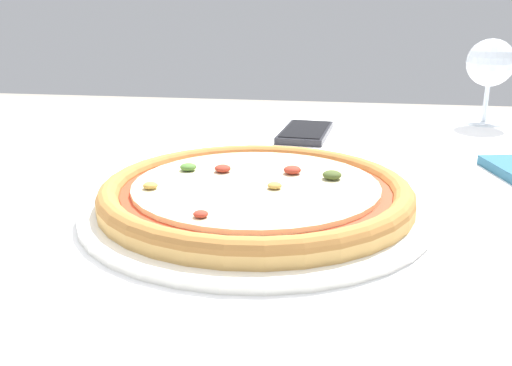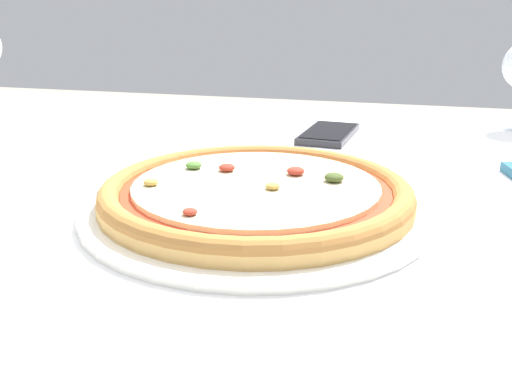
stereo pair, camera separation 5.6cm
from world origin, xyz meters
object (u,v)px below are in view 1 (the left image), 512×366
Objects in this scene: pizza_plate at (256,196)px; cell_phone at (306,132)px; wine_glass_far_left at (490,65)px; dining_table at (180,221)px.

pizza_plate reaches higher than cell_phone.
pizza_plate is at bearing -123.20° from wine_glass_far_left.
wine_glass_far_left is at bearing 35.08° from dining_table.
wine_glass_far_left is (0.45, 0.32, 0.18)m from dining_table.
cell_phone is (-0.30, -0.14, -0.09)m from wine_glass_far_left.
wine_glass_far_left reaches higher than cell_phone.
pizza_plate is at bearing -93.88° from cell_phone.
pizza_plate is at bearing -52.33° from dining_table.
dining_table is 0.24m from pizza_plate.
wine_glass_far_left reaches higher than pizza_plate.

